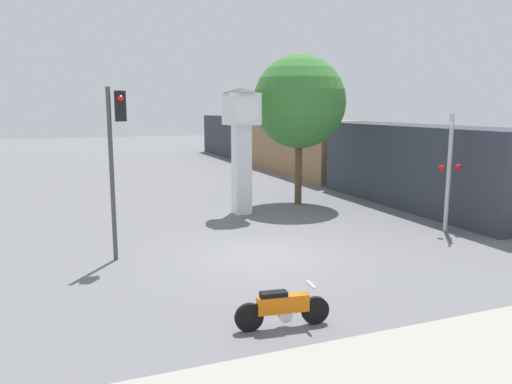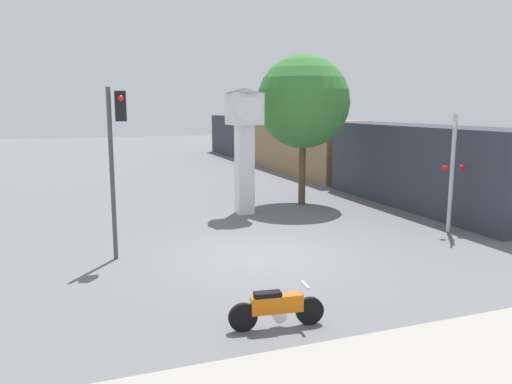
{
  "view_description": "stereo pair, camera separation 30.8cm",
  "coord_description": "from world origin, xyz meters",
  "px_view_note": "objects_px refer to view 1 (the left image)",
  "views": [
    {
      "loc": [
        -5.11,
        -12.58,
        4.15
      ],
      "look_at": [
        0.07,
        0.55,
        1.74
      ],
      "focal_mm": 35.0,
      "sensor_mm": 36.0,
      "label": 1
    },
    {
      "loc": [
        -4.82,
        -12.69,
        4.15
      ],
      "look_at": [
        0.07,
        0.55,
        1.74
      ],
      "focal_mm": 35.0,
      "sensor_mm": 36.0,
      "label": 2
    }
  ],
  "objects_px": {
    "traffic_light": "(116,144)",
    "railroad_crossing_signal": "(449,168)",
    "clock_tower": "(241,131)",
    "motorcycle": "(283,308)",
    "freight_train": "(299,146)",
    "street_tree": "(299,102)"
  },
  "relations": [
    {
      "from": "freight_train",
      "to": "traffic_light",
      "type": "distance_m",
      "value": 19.59
    },
    {
      "from": "clock_tower",
      "to": "traffic_light",
      "type": "xyz_separation_m",
      "value": [
        -5.16,
        -4.44,
        -0.05
      ]
    },
    {
      "from": "freight_train",
      "to": "railroad_crossing_signal",
      "type": "height_order",
      "value": "railroad_crossing_signal"
    },
    {
      "from": "railroad_crossing_signal",
      "to": "street_tree",
      "type": "relative_size",
      "value": 0.62
    },
    {
      "from": "railroad_crossing_signal",
      "to": "freight_train",
      "type": "bearing_deg",
      "value": 82.29
    },
    {
      "from": "railroad_crossing_signal",
      "to": "street_tree",
      "type": "xyz_separation_m",
      "value": [
        -2.56,
        6.12,
        2.21
      ]
    },
    {
      "from": "freight_train",
      "to": "street_tree",
      "type": "height_order",
      "value": "street_tree"
    },
    {
      "from": "freight_train",
      "to": "railroad_crossing_signal",
      "type": "bearing_deg",
      "value": -97.71
    },
    {
      "from": "motorcycle",
      "to": "street_tree",
      "type": "distance_m",
      "value": 13.01
    },
    {
      "from": "freight_train",
      "to": "street_tree",
      "type": "distance_m",
      "value": 10.82
    },
    {
      "from": "railroad_crossing_signal",
      "to": "clock_tower",
      "type": "bearing_deg",
      "value": 136.86
    },
    {
      "from": "clock_tower",
      "to": "freight_train",
      "type": "xyz_separation_m",
      "value": [
        7.6,
        10.36,
        -1.55
      ]
    },
    {
      "from": "railroad_crossing_signal",
      "to": "traffic_light",
      "type": "bearing_deg",
      "value": 176.13
    },
    {
      "from": "motorcycle",
      "to": "street_tree",
      "type": "xyz_separation_m",
      "value": [
        5.75,
        10.98,
        3.96
      ]
    },
    {
      "from": "railroad_crossing_signal",
      "to": "street_tree",
      "type": "bearing_deg",
      "value": 112.71
    },
    {
      "from": "freight_train",
      "to": "street_tree",
      "type": "xyz_separation_m",
      "value": [
        -4.66,
        -9.39,
        2.65
      ]
    },
    {
      "from": "motorcycle",
      "to": "clock_tower",
      "type": "relative_size",
      "value": 0.38
    },
    {
      "from": "clock_tower",
      "to": "traffic_light",
      "type": "relative_size",
      "value": 1.04
    },
    {
      "from": "clock_tower",
      "to": "railroad_crossing_signal",
      "type": "bearing_deg",
      "value": -43.14
    },
    {
      "from": "motorcycle",
      "to": "railroad_crossing_signal",
      "type": "relative_size",
      "value": 0.47
    },
    {
      "from": "traffic_light",
      "to": "railroad_crossing_signal",
      "type": "xyz_separation_m",
      "value": [
        10.66,
        -0.72,
        -1.05
      ]
    },
    {
      "from": "clock_tower",
      "to": "freight_train",
      "type": "bearing_deg",
      "value": 53.71
    }
  ]
}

